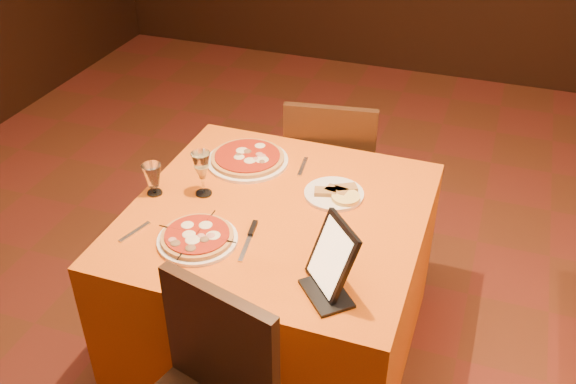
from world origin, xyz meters
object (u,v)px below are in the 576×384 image
(pizza_far, at_px, (248,159))
(water_glass, at_px, (153,180))
(chair_main_far, at_px, (332,172))
(main_table, at_px, (278,285))
(pizza_near, at_px, (197,238))
(wine_glass, at_px, (202,174))
(tablet, at_px, (332,256))

(pizza_far, bearing_deg, water_glass, -126.65)
(chair_main_far, height_order, pizza_far, chair_main_far)
(water_glass, bearing_deg, main_table, 5.81)
(pizza_far, bearing_deg, pizza_near, -85.89)
(main_table, bearing_deg, wine_glass, 178.07)
(water_glass, bearing_deg, pizza_far, 53.35)
(tablet, bearing_deg, main_table, -179.48)
(pizza_near, distance_m, tablet, 0.52)
(chair_main_far, height_order, wine_glass, wine_glass)
(pizza_near, bearing_deg, main_table, 53.16)
(wine_glass, distance_m, water_glass, 0.20)
(pizza_near, bearing_deg, water_glass, 143.36)
(chair_main_far, relative_size, wine_glass, 4.79)
(water_glass, bearing_deg, wine_glass, 18.38)
(pizza_near, height_order, water_glass, water_glass)
(pizza_near, xyz_separation_m, tablet, (0.51, -0.06, 0.10))
(pizza_near, bearing_deg, wine_glass, 111.58)
(main_table, distance_m, pizza_near, 0.52)
(chair_main_far, relative_size, pizza_near, 3.17)
(water_glass, height_order, tablet, tablet)
(pizza_near, relative_size, wine_glass, 1.51)
(pizza_near, distance_m, wine_glass, 0.31)
(chair_main_far, distance_m, pizza_far, 0.63)
(wine_glass, bearing_deg, tablet, -28.83)
(chair_main_far, distance_m, wine_glass, 0.92)
(water_glass, relative_size, tablet, 0.53)
(pizza_near, distance_m, pizza_far, 0.56)
(main_table, xyz_separation_m, water_glass, (-0.50, -0.05, 0.44))
(chair_main_far, xyz_separation_m, pizza_near, (-0.20, -1.06, 0.31))
(water_glass, distance_m, tablet, 0.85)
(main_table, height_order, tablet, tablet)
(chair_main_far, relative_size, tablet, 3.73)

